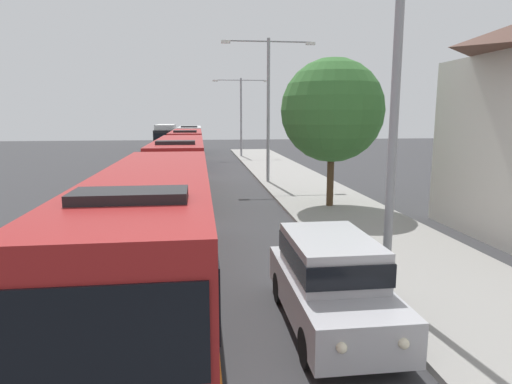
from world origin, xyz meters
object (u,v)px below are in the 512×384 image
object	(u,v)px
bus_fourth_in_line	(190,139)
box_truck_oncoming	(165,136)
bus_middle	(187,147)
roadside_tree	(332,111)
white_suv	(331,278)
streetlamp_far	(241,109)
bus_second_in_line	(180,165)
streetlamp_mid	(268,96)
streetlamp_near	(397,66)
bus_lead	(156,229)

from	to	relation	value
bus_fourth_in_line	box_truck_oncoming	bearing A→B (deg)	116.50
bus_middle	roadside_tree	world-z (taller)	roadside_tree
white_suv	roadside_tree	size ratio (longest dim) A/B	0.67
streetlamp_far	white_suv	bearing A→B (deg)	-92.58
white_suv	bus_middle	bearing A→B (deg)	97.09
bus_second_in_line	streetlamp_mid	world-z (taller)	streetlamp_mid
streetlamp_near	streetlamp_far	size ratio (longest dim) A/B	1.10
bus_second_in_line	bus_fourth_in_line	distance (m)	28.04
bus_lead	streetlamp_mid	xyz separation A→B (m)	(5.40, 17.48, 3.83)
bus_fourth_in_line	streetlamp_near	size ratio (longest dim) A/B	1.26
box_truck_oncoming	streetlamp_near	xyz separation A→B (m)	(8.70, -49.11, 3.70)
bus_lead	roadside_tree	bearing A→B (deg)	53.20
streetlamp_mid	white_suv	bearing A→B (deg)	-94.99
bus_middle	box_truck_oncoming	distance (m)	20.77
white_suv	bus_lead	bearing A→B (deg)	151.90
bus_fourth_in_line	bus_second_in_line	bearing A→B (deg)	-90.00
box_truck_oncoming	bus_lead	bearing A→B (deg)	-86.09
streetlamp_near	bus_fourth_in_line	bearing A→B (deg)	97.24
bus_fourth_in_line	streetlamp_mid	distance (m)	25.04
bus_lead	white_suv	bearing A→B (deg)	-28.10
bus_second_in_line	box_truck_oncoming	bearing A→B (deg)	95.44
bus_second_in_line	box_truck_oncoming	size ratio (longest dim) A/B	1.48
bus_second_in_line	bus_fourth_in_line	size ratio (longest dim) A/B	1.10
bus_middle	white_suv	xyz separation A→B (m)	(3.70, -29.73, -0.66)
roadside_tree	bus_fourth_in_line	bearing A→B (deg)	102.49
bus_middle	streetlamp_far	size ratio (longest dim) A/B	1.51
streetlamp_far	streetlamp_near	bearing A→B (deg)	-90.00
bus_lead	streetlamp_near	xyz separation A→B (m)	(5.40, -0.85, 3.72)
bus_lead	box_truck_oncoming	size ratio (longest dim) A/B	1.45
bus_middle	box_truck_oncoming	size ratio (longest dim) A/B	1.47
white_suv	streetlamp_far	bearing A→B (deg)	87.42
streetlamp_far	roadside_tree	world-z (taller)	streetlamp_far
white_suv	roadside_tree	bearing A→B (deg)	73.43
roadside_tree	streetlamp_mid	bearing A→B (deg)	102.16
box_truck_oncoming	streetlamp_near	size ratio (longest dim) A/B	0.93
bus_lead	streetlamp_near	bearing A→B (deg)	-8.95
bus_second_in_line	white_suv	size ratio (longest dim) A/B	2.65
bus_middle	streetlamp_near	xyz separation A→B (m)	(5.40, -28.60, 3.72)
white_suv	streetlamp_mid	distance (m)	20.04
streetlamp_mid	streetlamp_far	world-z (taller)	streetlamp_mid
bus_lead	bus_second_in_line	xyz separation A→B (m)	(0.00, 13.60, 0.00)
streetlamp_near	box_truck_oncoming	bearing A→B (deg)	100.05
bus_second_in_line	white_suv	distance (m)	16.02
bus_fourth_in_line	box_truck_oncoming	size ratio (longest dim) A/B	1.35
bus_second_in_line	streetlamp_mid	xyz separation A→B (m)	(5.40, 3.89, 3.83)
white_suv	streetlamp_far	world-z (taller)	streetlamp_far
bus_middle	box_truck_oncoming	xyz separation A→B (m)	(-3.30, 20.50, 0.02)
bus_second_in_line	streetlamp_mid	size ratio (longest dim) A/B	1.36
white_suv	bus_fourth_in_line	bearing A→B (deg)	94.85
bus_lead	white_suv	distance (m)	4.24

